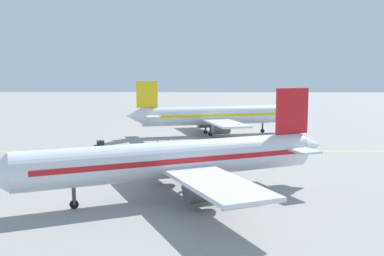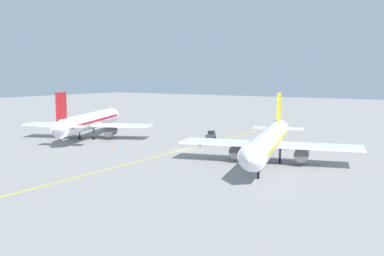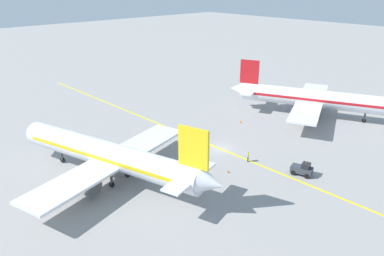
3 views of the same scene
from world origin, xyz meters
name	(u,v)px [view 3 (image 3 of 3)]	position (x,y,z in m)	size (l,w,h in m)	color
ground_plane	(220,149)	(0.00, 0.00, 0.00)	(400.00, 400.00, 0.00)	gray
apron_yellow_centreline	(220,149)	(0.00, 0.00, 0.00)	(0.40, 120.00, 0.01)	yellow
airplane_at_gate	(109,155)	(-18.72, 3.57, 3.71)	(28.35, 34.92, 10.60)	silver
airplane_adjacent_stand	(313,99)	(25.77, -1.69, 3.71)	(27.64, 33.57, 10.60)	silver
baggage_tug_dark	(302,169)	(2.20, -14.13, 0.90)	(2.40, 3.29, 2.11)	#333842
ground_crew_worker	(248,156)	(-0.22, -6.07, 0.91)	(0.50, 0.38, 1.68)	#23232D
traffic_cone_mid_apron	(228,171)	(-5.22, -6.42, 0.28)	(0.32, 0.32, 0.55)	orange
traffic_cone_by_wingtip	(241,121)	(11.95, 5.68, 0.28)	(0.32, 0.32, 0.55)	orange
traffic_cone_far_edge	(193,182)	(-11.14, -5.18, 0.28)	(0.32, 0.32, 0.55)	orange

